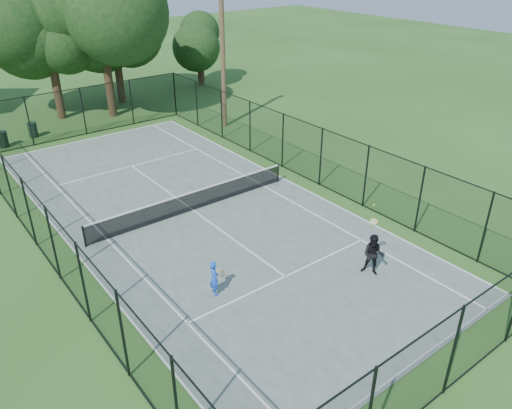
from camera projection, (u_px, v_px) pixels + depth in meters
ground at (193, 212)px, 22.66m from camera, size 120.00×120.00×0.00m
tennis_court at (193, 211)px, 22.65m from camera, size 11.00×24.00×0.06m
tennis_net at (193, 200)px, 22.39m from camera, size 10.08×0.08×0.95m
fence at (191, 182)px, 21.96m from camera, size 13.10×26.10×3.00m
tree_near_left at (48, 42)px, 32.35m from camera, size 6.34×6.34×8.27m
tree_near_mid at (102, 29)px, 32.45m from camera, size 7.28×7.28×9.52m
tree_near_right at (113, 25)px, 35.55m from camera, size 6.40×6.40×8.83m
tree_far_right at (200, 46)px, 41.33m from camera, size 3.97×3.97×5.25m
trash_bin_left at (3, 139)px, 29.57m from camera, size 0.58×0.58×0.96m
trash_bin_right at (33, 130)px, 31.09m from camera, size 0.58×0.58×0.93m
utility_pole at (223, 58)px, 31.17m from camera, size 1.40×0.30×8.75m
player_blue at (214, 278)px, 16.97m from camera, size 0.80×0.54×1.32m
player_black at (373, 255)px, 17.97m from camera, size 1.03×1.18×2.43m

